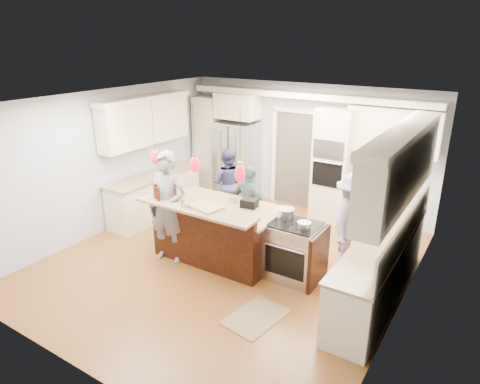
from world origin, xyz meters
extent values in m
plane|color=#8E5D27|center=(0.00, 0.00, 0.00)|extent=(6.00, 6.00, 0.00)
cube|color=#B2BCC6|center=(0.00, 3.00, 1.35)|extent=(5.50, 0.04, 2.70)
cube|color=#B2BCC6|center=(0.00, -3.00, 1.35)|extent=(5.50, 0.04, 2.70)
cube|color=#B2BCC6|center=(-2.75, 0.00, 1.35)|extent=(0.04, 6.00, 2.70)
cube|color=#B2BCC6|center=(2.75, 0.00, 1.35)|extent=(0.04, 6.00, 2.70)
cube|color=white|center=(0.00, 0.00, 2.70)|extent=(5.50, 6.00, 0.04)
cube|color=#B7B7BC|center=(-1.55, 2.64, 0.90)|extent=(0.90, 0.70, 1.80)
cube|color=beige|center=(0.75, 2.67, 1.15)|extent=(0.72, 0.64, 2.30)
cube|color=black|center=(0.75, 2.34, 1.55)|extent=(0.60, 0.02, 0.35)
cube|color=black|center=(0.75, 2.34, 1.05)|extent=(0.60, 0.02, 0.50)
cylinder|color=#B7B7BC|center=(0.75, 2.31, 1.30)|extent=(0.55, 0.02, 0.02)
cube|color=beige|center=(-2.35, 2.70, 1.15)|extent=(0.60, 0.58, 2.30)
cube|color=beige|center=(-1.55, 2.70, 2.15)|extent=(0.95, 0.58, 0.55)
cube|color=beige|center=(1.80, 2.82, 1.95)|extent=(1.70, 0.35, 0.85)
cube|color=beige|center=(0.00, 2.80, 2.48)|extent=(5.30, 0.38, 0.12)
cube|color=#4C443A|center=(-0.25, 2.99, 1.05)|extent=(0.90, 0.06, 2.10)
cube|color=white|center=(-0.25, 2.95, 2.13)|extent=(1.04, 0.06, 0.10)
cube|color=beige|center=(2.40, 0.30, 0.44)|extent=(0.60, 3.00, 0.88)
cube|color=tan|center=(2.40, 0.30, 0.90)|extent=(0.64, 3.05, 0.04)
cube|color=beige|center=(2.52, 0.30, 1.98)|extent=(0.35, 3.00, 0.85)
cube|color=beige|center=(2.51, 0.30, 2.46)|extent=(0.37, 3.10, 0.10)
cube|color=beige|center=(-2.40, 0.80, 0.44)|extent=(0.60, 2.20, 0.88)
cube|color=tan|center=(-2.40, 0.80, 0.90)|extent=(0.64, 2.25, 0.04)
cube|color=beige|center=(-2.52, 0.80, 1.98)|extent=(0.35, 2.20, 0.85)
cube|color=beige|center=(-2.51, 0.80, 2.46)|extent=(0.37, 2.30, 0.10)
cube|color=black|center=(-0.25, 0.15, 0.44)|extent=(2.00, 1.00, 0.88)
cube|color=tan|center=(-0.25, 0.15, 0.90)|extent=(2.10, 1.10, 0.04)
cube|color=black|center=(-0.25, -0.41, 0.54)|extent=(2.00, 0.12, 1.08)
cube|color=tan|center=(-0.25, -0.55, 1.10)|extent=(2.10, 0.42, 0.04)
cube|color=black|center=(0.19, 0.35, 0.99)|extent=(0.29, 0.24, 0.14)
cube|color=#B7B7BC|center=(1.13, 0.15, 0.45)|extent=(0.76, 0.66, 0.90)
cube|color=black|center=(1.13, -0.19, 0.40)|extent=(0.65, 0.01, 0.45)
cube|color=black|center=(1.13, 0.15, 0.91)|extent=(0.72, 0.59, 0.02)
cube|color=black|center=(1.54, 0.15, 0.44)|extent=(0.06, 0.71, 0.88)
cylinder|color=black|center=(-1.05, -0.51, 2.33)|extent=(0.01, 0.01, 0.75)
ellipsoid|color=red|center=(-1.05, -0.51, 1.80)|extent=(0.15, 0.15, 0.26)
cylinder|color=black|center=(-0.25, -0.51, 2.33)|extent=(0.01, 0.01, 0.75)
ellipsoid|color=red|center=(-0.25, -0.51, 1.80)|extent=(0.15, 0.15, 0.26)
cylinder|color=black|center=(0.55, -0.51, 2.33)|extent=(0.01, 0.01, 0.75)
ellipsoid|color=red|center=(0.55, -0.51, 1.80)|extent=(0.15, 0.15, 0.26)
imported|color=slate|center=(-0.90, -0.45, 0.95)|extent=(0.76, 0.56, 1.90)
imported|color=navy|center=(-1.10, 1.60, 0.74)|extent=(0.84, 0.73, 1.47)
imported|color=#4A6868|center=(-0.11, 0.85, 0.73)|extent=(0.92, 0.59, 1.45)
imported|color=#8C79A4|center=(1.76, 0.91, 0.82)|extent=(0.64, 1.07, 1.63)
cube|color=#907B4E|center=(1.16, -1.08, 0.01)|extent=(0.72, 0.95, 0.01)
cylinder|color=silver|center=(-0.93, -0.47, 1.27)|extent=(0.08, 0.08, 0.30)
cylinder|color=#441C0C|center=(-1.03, -0.58, 1.25)|extent=(0.08, 0.08, 0.25)
cylinder|color=#441C0C|center=(-0.93, -0.63, 1.23)|extent=(0.06, 0.06, 0.23)
cylinder|color=#441C0C|center=(-0.70, -0.47, 1.22)|extent=(0.06, 0.06, 0.21)
cylinder|color=#B7B7BC|center=(-0.42, -0.63, 1.19)|extent=(0.08, 0.08, 0.14)
cube|color=tan|center=(-0.10, -0.47, 1.14)|extent=(0.56, 0.45, 0.04)
cylinder|color=#B7B7BC|center=(0.90, 0.27, 1.00)|extent=(0.27, 0.27, 0.16)
cylinder|color=#B7B7BC|center=(1.31, 0.07, 0.97)|extent=(0.20, 0.20, 0.10)
camera|label=1|loc=(3.61, -5.31, 3.61)|focal=32.00mm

